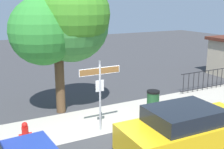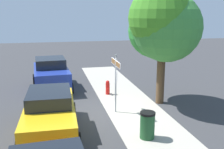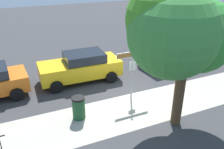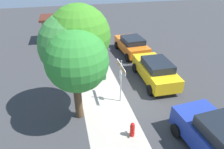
# 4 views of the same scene
# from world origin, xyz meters

# --- Properties ---
(ground_plane) EXTENTS (60.00, 60.00, 0.00)m
(ground_plane) POSITION_xyz_m (0.00, 0.00, 0.00)
(ground_plane) COLOR #38383A
(sidewalk_strip) EXTENTS (24.00, 2.60, 0.00)m
(sidewalk_strip) POSITION_xyz_m (2.00, 1.30, 0.00)
(sidewalk_strip) COLOR #ADA596
(sidewalk_strip) RESTS_ON ground_plane
(street_sign) EXTENTS (1.56, 0.07, 2.62)m
(street_sign) POSITION_xyz_m (0.01, 0.40, 1.82)
(street_sign) COLOR #9EA0A5
(street_sign) RESTS_ON ground_plane
(shade_tree) EXTENTS (4.08, 3.32, 5.58)m
(shade_tree) POSITION_xyz_m (-0.44, 2.66, 3.80)
(shade_tree) COLOR #4E3823
(shade_tree) RESTS_ON ground_plane
(car_blue) EXTENTS (4.12, 2.31, 1.79)m
(car_blue) POSITION_xyz_m (-4.50, -2.40, 0.91)
(car_blue) COLOR #213698
(car_blue) RESTS_ON ground_plane
(car_yellow) EXTENTS (4.36, 2.09, 1.59)m
(car_yellow) POSITION_xyz_m (1.58, -2.46, 0.82)
(car_yellow) COLOR gold
(car_yellow) RESTS_ON ground_plane
(fire_hydrant) EXTENTS (0.42, 0.22, 0.78)m
(fire_hydrant) POSITION_xyz_m (-2.66, 0.60, 0.38)
(fire_hydrant) COLOR red
(fire_hydrant) RESTS_ON ground_plane
(trash_bin) EXTENTS (0.55, 0.55, 0.98)m
(trash_bin) POSITION_xyz_m (2.74, 0.90, 0.49)
(trash_bin) COLOR #1E4C28
(trash_bin) RESTS_ON ground_plane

